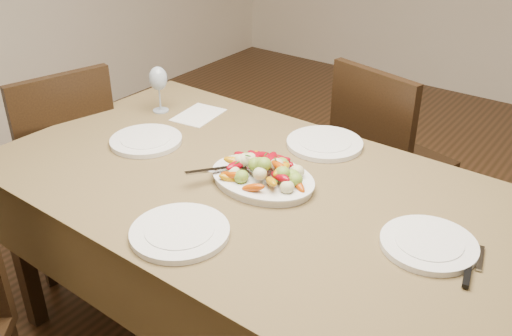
{
  "coord_description": "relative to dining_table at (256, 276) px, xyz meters",
  "views": [
    {
      "loc": [
        0.88,
        -1.49,
        1.7
      ],
      "look_at": [
        -0.07,
        -0.21,
        0.82
      ],
      "focal_mm": 40.0,
      "sensor_mm": 36.0,
      "label": 1
    }
  ],
  "objects": [
    {
      "name": "floor",
      "position": [
        0.07,
        0.21,
        -0.38
      ],
      "size": [
        6.0,
        6.0,
        0.0
      ],
      "primitive_type": "plane",
      "color": "#382111",
      "rests_on": "ground"
    },
    {
      "name": "chair_left",
      "position": [
        -1.11,
        -0.01,
        0.1
      ],
      "size": [
        0.51,
        0.51,
        0.95
      ],
      "primitive_type": null,
      "rotation": [
        0.0,
        0.0,
        -1.81
      ],
      "color": "black",
      "rests_on": "ground"
    },
    {
      "name": "plate_left",
      "position": [
        -0.51,
        0.0,
        0.39
      ],
      "size": [
        0.27,
        0.27,
        0.02
      ],
      "primitive_type": "cylinder",
      "color": "white",
      "rests_on": "dining_table"
    },
    {
      "name": "roasted_vegetables",
      "position": [
        0.01,
        0.02,
        0.45
      ],
      "size": [
        0.29,
        0.2,
        0.09
      ],
      "primitive_type": null,
      "rotation": [
        0.0,
        0.0,
        -0.02
      ],
      "color": "maroon",
      "rests_on": "serving_platter"
    },
    {
      "name": "chair_far",
      "position": [
        0.09,
        0.92,
        0.1
      ],
      "size": [
        0.51,
        0.51,
        0.95
      ],
      "primitive_type": null,
      "rotation": [
        0.0,
        0.0,
        2.9
      ],
      "color": "black",
      "rests_on": "ground"
    },
    {
      "name": "menu_card",
      "position": [
        -0.53,
        0.31,
        0.38
      ],
      "size": [
        0.18,
        0.23,
        0.0
      ],
      "primitive_type": "cube",
      "rotation": [
        0.0,
        0.0,
        0.13
      ],
      "color": "silver",
      "rests_on": "dining_table"
    },
    {
      "name": "dining_table",
      "position": [
        0.0,
        0.0,
        0.0
      ],
      "size": [
        1.86,
        1.08,
        0.76
      ],
      "primitive_type": "cube",
      "rotation": [
        0.0,
        0.0,
        -0.02
      ],
      "color": "brown",
      "rests_on": "ground"
    },
    {
      "name": "table_knife",
      "position": [
        0.71,
        -0.02,
        0.38
      ],
      "size": [
        0.06,
        0.2,
        0.01
      ],
      "primitive_type": null,
      "rotation": [
        0.0,
        0.0,
        0.23
      ],
      "color": "#9EA0A8",
      "rests_on": "dining_table"
    },
    {
      "name": "wine_glass",
      "position": [
        -0.68,
        0.25,
        0.48
      ],
      "size": [
        0.08,
        0.08,
        0.2
      ],
      "primitive_type": null,
      "color": "#8C99A5",
      "rests_on": "dining_table"
    },
    {
      "name": "plate_right",
      "position": [
        0.58,
        0.01,
        0.39
      ],
      "size": [
        0.26,
        0.26,
        0.02
      ],
      "primitive_type": "cylinder",
      "color": "white",
      "rests_on": "dining_table"
    },
    {
      "name": "plate_far",
      "position": [
        0.03,
        0.38,
        0.39
      ],
      "size": [
        0.28,
        0.28,
        0.02
      ],
      "primitive_type": "cylinder",
      "color": "white",
      "rests_on": "dining_table"
    },
    {
      "name": "plate_near",
      "position": [
        -0.01,
        -0.35,
        0.39
      ],
      "size": [
        0.28,
        0.28,
        0.02
      ],
      "primitive_type": "cylinder",
      "color": "white",
      "rests_on": "dining_table"
    },
    {
      "name": "serving_platter",
      "position": [
        0.01,
        0.02,
        0.39
      ],
      "size": [
        0.36,
        0.27,
        0.02
      ],
      "primitive_type": "ellipsoid",
      "rotation": [
        0.0,
        0.0,
        -0.02
      ],
      "color": "white",
      "rests_on": "dining_table"
    },
    {
      "name": "serving_spoon",
      "position": [
        -0.05,
        -0.02,
        0.43
      ],
      "size": [
        0.28,
        0.18,
        0.03
      ],
      "primitive_type": null,
      "rotation": [
        0.0,
        0.0,
        -0.47
      ],
      "color": "#9EA0A8",
      "rests_on": "serving_platter"
    }
  ]
}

